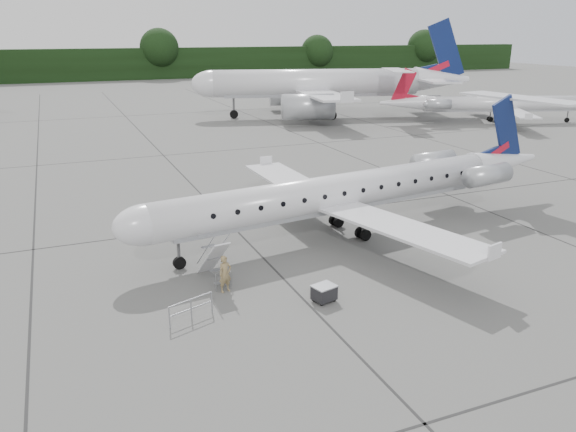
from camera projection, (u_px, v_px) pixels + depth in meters
name	position (u px, v px, depth m)	size (l,w,h in m)	color
ground	(378.00, 250.00, 32.73)	(320.00, 320.00, 0.00)	#61615E
treeline	(116.00, 64.00, 145.45)	(260.00, 4.00, 8.00)	black
main_regional_jet	(337.00, 175.00, 33.91)	(30.33, 21.83, 7.78)	silver
airstair	(213.00, 259.00, 28.33)	(0.85, 2.51, 2.44)	silver
passenger	(225.00, 274.00, 27.28)	(0.68, 0.45, 1.87)	olive
safety_railing	(191.00, 310.00, 24.69)	(2.20, 0.08, 1.00)	gray
baggage_cart	(324.00, 293.00, 26.42)	(1.01, 0.82, 0.88)	black
bg_narrowbody	(316.00, 69.00, 81.62)	(38.54, 27.75, 13.83)	silver
bg_regional_right	(504.00, 96.00, 77.18)	(28.15, 20.27, 7.38)	silver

